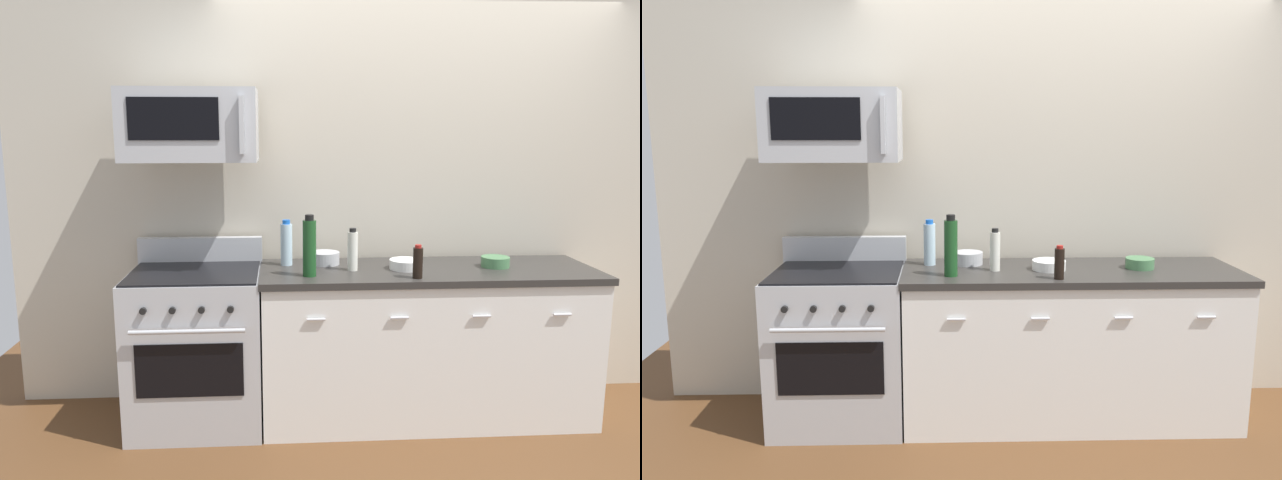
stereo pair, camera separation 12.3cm
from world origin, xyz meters
The scene contains 12 objects.
ground_plane centered at (0.00, 0.00, 0.00)m, with size 6.08×6.08×0.00m, color brown.
back_wall centered at (0.00, 0.41, 1.35)m, with size 5.06×0.10×2.70m, color beige.
counter_unit centered at (0.00, 0.00, 0.46)m, with size 1.97×0.66×0.92m.
range_oven centered at (-1.36, 0.00, 0.47)m, with size 0.76×0.69×1.07m.
microwave centered at (-1.36, 0.05, 1.75)m, with size 0.74×0.44×0.40m.
bottle_vinegar_white centered at (-0.45, -0.02, 1.04)m, with size 0.06×0.06×0.25m.
bottle_water_clear centered at (-0.83, 0.14, 1.05)m, with size 0.07×0.07×0.28m.
bottle_wine_green centered at (-0.71, -0.15, 1.08)m, with size 0.08×0.08×0.35m.
bottle_soy_sauce_dark centered at (-0.11, -0.23, 1.01)m, with size 0.05×0.05×0.19m.
bowl_green_glaze centered at (0.41, 0.01, 0.95)m, with size 0.17×0.17×0.06m.
bowl_white_ceramic centered at (-0.13, -0.01, 0.95)m, with size 0.20×0.20×0.06m.
bowl_steel_prep centered at (-0.60, 0.15, 0.96)m, with size 0.18×0.18×0.08m.
Camera 2 is at (-0.74, -3.46, 1.72)m, focal length 34.17 mm.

